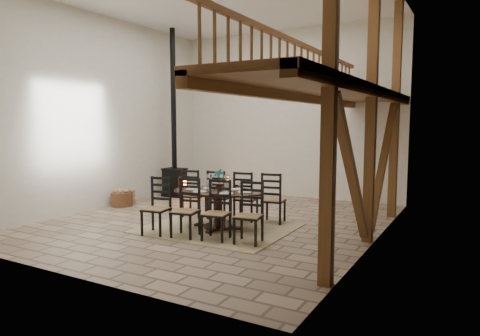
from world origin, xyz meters
The scene contains 7 objects.
ground centered at (0.00, 0.00, 0.00)m, with size 8.00×8.00×0.00m, color tan.
room_shell centered at (1.19, 0.00, 3.01)m, with size 7.02×8.02×5.01m.
rug centered at (0.39, -0.54, 0.01)m, with size 3.00×2.50×0.02m, color tan.
dining_table centered at (0.39, -0.54, 0.40)m, with size 2.75×2.56×1.27m.
wood_stove centered at (-2.90, 2.21, 1.12)m, with size 0.67×0.52×5.00m.
log_basket centered at (-3.18, 0.27, 0.20)m, with size 0.56×0.56×0.47m.
log_stack centered at (-3.21, 0.53, 0.20)m, with size 0.36×0.37×0.40m.
Camera 1 is at (5.14, -8.06, 2.23)m, focal length 32.00 mm.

